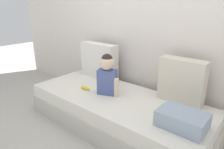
{
  "coord_description": "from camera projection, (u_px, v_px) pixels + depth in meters",
  "views": [
    {
      "loc": [
        1.32,
        -1.65,
        1.38
      ],
      "look_at": [
        -0.07,
        0.0,
        0.63
      ],
      "focal_mm": 32.53,
      "sensor_mm": 36.0,
      "label": 1
    }
  ],
  "objects": [
    {
      "name": "ground_plane",
      "position": [
        116.0,
        125.0,
        2.44
      ],
      "size": [
        12.0,
        12.0,
        0.0
      ],
      "primitive_type": "plane",
      "color": "#B2ADA3"
    },
    {
      "name": "back_wall",
      "position": [
        147.0,
        11.0,
        2.43
      ],
      "size": [
        5.37,
        0.1,
        2.59
      ],
      "primitive_type": "cube",
      "color": "silver",
      "rests_on": "ground"
    },
    {
      "name": "couch",
      "position": [
        116.0,
        111.0,
        2.38
      ],
      "size": [
        2.17,
        0.89,
        0.38
      ],
      "color": "beige",
      "rests_on": "ground"
    },
    {
      "name": "throw_pillow_left",
      "position": [
        99.0,
        61.0,
        2.85
      ],
      "size": [
        0.57,
        0.16,
        0.49
      ],
      "primitive_type": "cube",
      "color": "silver",
      "rests_on": "couch"
    },
    {
      "name": "throw_pillow_right",
      "position": [
        182.0,
        81.0,
        2.13
      ],
      "size": [
        0.47,
        0.16,
        0.47
      ],
      "primitive_type": "cube",
      "color": "beige",
      "rests_on": "couch"
    },
    {
      "name": "toddler",
      "position": [
        107.0,
        74.0,
        2.32
      ],
      "size": [
        0.32,
        0.21,
        0.48
      ],
      "color": "#4C5B93",
      "rests_on": "couch"
    },
    {
      "name": "banana",
      "position": [
        85.0,
        88.0,
        2.51
      ],
      "size": [
        0.17,
        0.05,
        0.04
      ],
      "primitive_type": "ellipsoid",
      "rotation": [
        0.0,
        0.0,
        -0.02
      ],
      "color": "yellow",
      "rests_on": "couch"
    },
    {
      "name": "folded_blanket",
      "position": [
        182.0,
        120.0,
        1.73
      ],
      "size": [
        0.4,
        0.28,
        0.14
      ],
      "primitive_type": "cube",
      "color": "#8E9EB2",
      "rests_on": "couch"
    }
  ]
}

